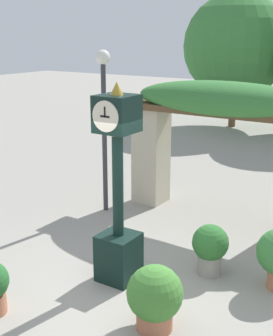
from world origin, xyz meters
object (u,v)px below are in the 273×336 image
object	(u,v)px
lamp_post	(104,104)
pedestal_clock	(118,199)
potted_plant_far_left	(155,296)
potted_plant_far_right	(210,247)

from	to	relation	value
lamp_post	pedestal_clock	bearing A→B (deg)	-49.37
pedestal_clock	potted_plant_far_left	distance (m)	1.61
pedestal_clock	potted_plant_far_left	bearing A→B (deg)	-35.30
pedestal_clock	lamp_post	xyz separation A→B (m)	(-1.93, 2.24, 0.97)
potted_plant_far_left	potted_plant_far_right	xyz separation A→B (m)	(-0.01, 1.69, 0.00)
pedestal_clock	lamp_post	size ratio (longest dim) A/B	0.90
potted_plant_far_right	pedestal_clock	bearing A→B (deg)	-140.94
potted_plant_far_right	lamp_post	size ratio (longest dim) A/B	0.25
potted_plant_far_left	lamp_post	xyz separation A→B (m)	(-3.04, 3.04, 1.81)
potted_plant_far_right	lamp_post	distance (m)	3.78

